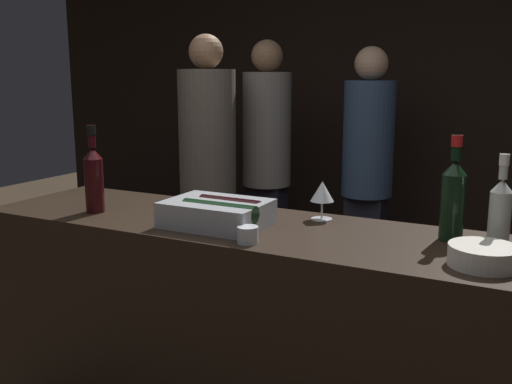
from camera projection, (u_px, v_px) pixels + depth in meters
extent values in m
cube|color=black|center=(403.00, 100.00, 4.13)|extent=(6.40, 0.06, 2.80)
cube|color=black|center=(253.00, 350.00, 2.24)|extent=(2.24, 0.59, 1.02)
cube|color=#9EA0A5|center=(217.00, 213.00, 2.11)|extent=(0.37, 0.27, 0.09)
cylinder|color=black|center=(219.00, 211.00, 2.05)|extent=(0.30, 0.07, 0.06)
cylinder|color=black|center=(230.00, 206.00, 2.14)|extent=(0.25, 0.07, 0.06)
cylinder|color=silver|center=(484.00, 256.00, 1.66)|extent=(0.20, 0.20, 0.06)
cylinder|color=gray|center=(484.00, 247.00, 1.66)|extent=(0.17, 0.17, 0.01)
cylinder|color=silver|center=(322.00, 219.00, 2.22)|extent=(0.08, 0.08, 0.00)
cylinder|color=silver|center=(322.00, 210.00, 2.21)|extent=(0.01, 0.01, 0.07)
cone|color=silver|center=(322.00, 191.00, 2.20)|extent=(0.09, 0.09, 0.08)
cylinder|color=silver|center=(248.00, 235.00, 1.90)|extent=(0.07, 0.07, 0.06)
sphere|color=#F4C66B|center=(248.00, 234.00, 1.90)|extent=(0.03, 0.03, 0.03)
cylinder|color=black|center=(94.00, 186.00, 2.32)|extent=(0.08, 0.08, 0.22)
cone|color=black|center=(92.00, 153.00, 2.29)|extent=(0.08, 0.08, 0.05)
cylinder|color=black|center=(92.00, 136.00, 2.28)|extent=(0.03, 0.03, 0.09)
cylinder|color=black|center=(91.00, 130.00, 2.28)|extent=(0.03, 0.03, 0.04)
cylinder|color=black|center=(452.00, 208.00, 1.92)|extent=(0.08, 0.08, 0.23)
cone|color=black|center=(455.00, 168.00, 1.89)|extent=(0.08, 0.08, 0.05)
cylinder|color=black|center=(457.00, 148.00, 1.88)|extent=(0.03, 0.03, 0.08)
cylinder|color=red|center=(457.00, 141.00, 1.87)|extent=(0.04, 0.04, 0.04)
cylinder|color=#B2B7AD|center=(499.00, 220.00, 1.83)|extent=(0.07, 0.07, 0.19)
cone|color=#B2B7AD|center=(502.00, 186.00, 1.81)|extent=(0.07, 0.07, 0.04)
cylinder|color=#B2B7AD|center=(504.00, 167.00, 1.80)|extent=(0.03, 0.03, 0.08)
cylinder|color=silver|center=(504.00, 160.00, 1.79)|extent=(0.03, 0.03, 0.04)
cube|color=black|center=(364.00, 254.00, 3.80)|extent=(0.24, 0.18, 0.81)
cylinder|color=#334766|center=(368.00, 139.00, 3.64)|extent=(0.32, 0.32, 0.74)
sphere|color=tan|center=(371.00, 63.00, 3.55)|extent=(0.21, 0.21, 0.21)
cube|color=black|center=(209.00, 256.00, 3.70)|extent=(0.27, 0.20, 0.84)
cylinder|color=#60564C|center=(207.00, 132.00, 3.54)|extent=(0.36, 0.36, 0.76)
sphere|color=#997051|center=(206.00, 52.00, 3.45)|extent=(0.21, 0.21, 0.21)
cube|color=black|center=(266.00, 243.00, 4.00)|extent=(0.25, 0.18, 0.84)
cylinder|color=slate|center=(267.00, 130.00, 3.84)|extent=(0.33, 0.33, 0.76)
sphere|color=#997051|center=(267.00, 56.00, 3.74)|extent=(0.21, 0.21, 0.21)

